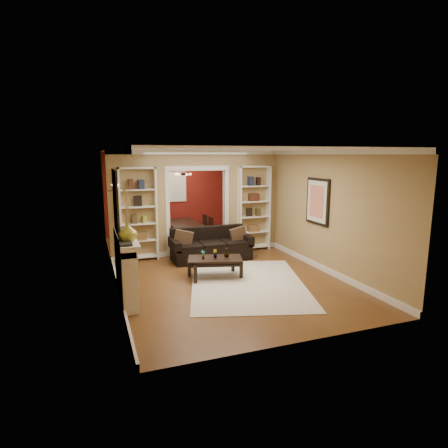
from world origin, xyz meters
name	(u,v)px	position (x,y,z in m)	size (l,w,h in m)	color
floor	(212,265)	(0.00, 0.00, 0.00)	(8.00, 8.00, 0.00)	brown
ceiling	(211,150)	(0.00, 0.00, 2.70)	(8.00, 8.00, 0.00)	white
wall_back	(174,193)	(0.00, 4.00, 1.35)	(8.00, 8.00, 0.00)	tan
wall_front	(303,249)	(0.00, -4.00, 1.35)	(8.00, 8.00, 0.00)	tan
wall_left	(111,214)	(-2.25, 0.00, 1.35)	(8.00, 8.00, 0.00)	tan
wall_right	(296,205)	(2.25, 0.00, 1.35)	(8.00, 8.00, 0.00)	tan
partition_wall	(197,203)	(0.00, 1.20, 1.35)	(4.50, 0.15, 2.70)	tan
red_back_panel	(174,194)	(0.00, 3.97, 1.32)	(4.44, 0.04, 2.64)	maroon
dining_window	(174,187)	(0.00, 3.93, 1.55)	(0.78, 0.03, 0.98)	#8CA5CC
area_rug	(247,283)	(0.28, -1.50, 0.01)	(2.26, 3.16, 0.01)	silver
sofa	(211,244)	(0.14, 0.45, 0.39)	(2.02, 0.87, 0.79)	black
pillow_left	(183,238)	(-0.58, 0.43, 0.61)	(0.44, 0.13, 0.44)	brown
pillow_right	(238,235)	(0.85, 0.43, 0.59)	(0.40, 0.11, 0.40)	brown
coffee_table	(215,268)	(-0.21, -0.91, 0.21)	(1.13, 0.61, 0.43)	black
plant_left	(203,255)	(-0.48, -0.91, 0.53)	(0.10, 0.07, 0.20)	#336626
plant_center	(215,254)	(-0.21, -0.91, 0.52)	(0.10, 0.08, 0.19)	#336626
plant_right	(227,252)	(0.05, -0.91, 0.54)	(0.12, 0.12, 0.21)	#336626
bookshelf_left	(138,214)	(-1.55, 1.03, 1.15)	(0.90, 0.30, 2.30)	white
bookshelf_right	(254,208)	(1.55, 1.03, 1.15)	(0.90, 0.30, 2.30)	white
fireplace	(127,268)	(-2.09, -1.50, 0.58)	(0.32, 1.70, 1.16)	white
vase	(128,232)	(-2.09, -1.92, 1.33)	(0.32, 0.32, 0.34)	#9E9E33
mirror	(116,201)	(-2.23, -1.50, 1.80)	(0.03, 0.95, 1.10)	silver
wall_sconce	(113,189)	(-2.15, 0.55, 1.83)	(0.18, 0.18, 0.22)	#FFE0A5
framed_art	(317,201)	(2.21, -1.00, 1.55)	(0.04, 0.85, 1.05)	black
dining_table	(184,231)	(0.01, 2.72, 0.29)	(0.91, 1.64, 0.58)	black
dining_chair_nw	(168,229)	(-0.54, 2.42, 0.45)	(0.44, 0.44, 0.90)	black
dining_chair_ne	(204,229)	(0.56, 2.42, 0.38)	(0.38, 0.38, 0.76)	black
dining_chair_sw	(164,227)	(-0.54, 3.02, 0.41)	(0.41, 0.41, 0.82)	black
dining_chair_se	(199,226)	(0.56, 3.02, 0.38)	(0.37, 0.37, 0.75)	black
chandelier	(183,174)	(0.00, 2.70, 2.02)	(0.50, 0.50, 0.30)	#361F18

